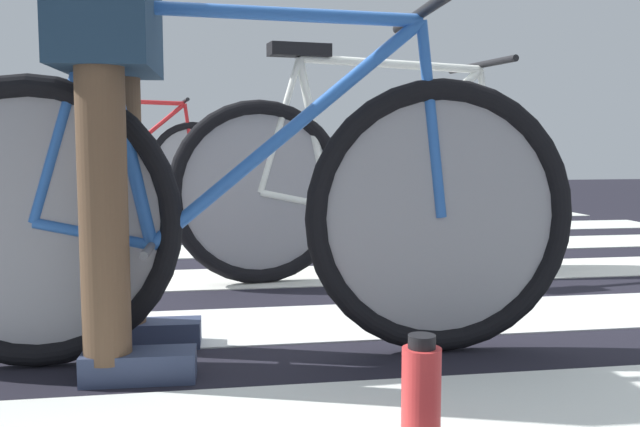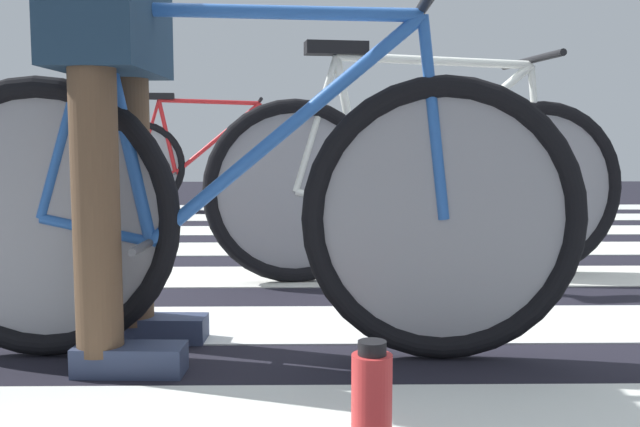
% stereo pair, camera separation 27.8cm
% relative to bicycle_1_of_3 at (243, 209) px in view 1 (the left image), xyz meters
% --- Properties ---
extents(ground, '(18.00, 14.00, 0.02)m').
position_rel_bicycle_1_of_3_xyz_m(ground, '(0.31, 0.97, -0.40)').
color(ground, black).
extents(crosswalk_markings, '(5.48, 6.53, 0.00)m').
position_rel_bicycle_1_of_3_xyz_m(crosswalk_markings, '(0.31, 1.06, -0.38)').
color(crosswalk_markings, silver).
rests_on(crosswalk_markings, ground).
extents(bicycle_1_of_3, '(1.74, 0.52, 0.93)m').
position_rel_bicycle_1_of_3_xyz_m(bicycle_1_of_3, '(0.00, 0.00, 0.00)').
color(bicycle_1_of_3, black).
rests_on(bicycle_1_of_3, ground).
extents(cyclist_1_of_3, '(0.32, 0.42, 1.00)m').
position_rel_bicycle_1_of_3_xyz_m(cyclist_1_of_3, '(-0.31, 0.01, 0.26)').
color(cyclist_1_of_3, brown).
rests_on(cyclist_1_of_3, ground).
extents(bicycle_2_of_3, '(1.72, 0.53, 0.93)m').
position_rel_bicycle_1_of_3_xyz_m(bicycle_2_of_3, '(0.62, 1.04, 0.00)').
color(bicycle_2_of_3, black).
rests_on(bicycle_2_of_3, ground).
extents(bicycle_3_of_3, '(1.73, 0.52, 0.93)m').
position_rel_bicycle_1_of_3_xyz_m(bicycle_3_of_3, '(-0.68, 3.96, 0.00)').
color(bicycle_3_of_3, black).
rests_on(bicycle_3_of_3, ground).
extents(water_bottle, '(0.07, 0.07, 0.21)m').
position_rel_bicycle_1_of_3_xyz_m(water_bottle, '(0.29, -0.58, -0.29)').
color(water_bottle, red).
rests_on(water_bottle, ground).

